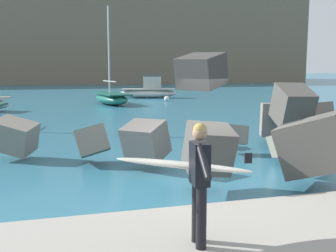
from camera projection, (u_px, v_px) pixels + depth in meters
ground_plane at (199, 187)px, 9.42m from camera, size 400.00×400.00×0.00m
breakwater_jetty at (230, 122)px, 11.58m from camera, size 31.47×7.34×3.23m
surfer_with_board at (195, 173)px, 5.71m from camera, size 2.11×1.23×1.78m
boat_near_left at (111, 98)px, 31.00m from camera, size 2.86×5.52×7.50m
boat_mid_left at (149, 91)px, 37.87m from camera, size 5.69×3.08×2.14m
mooring_buoy_inner at (167, 99)px, 34.17m from camera, size 0.44×0.44×0.44m
headland_bluff at (74, 36)px, 84.27m from camera, size 90.48×36.58×19.02m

